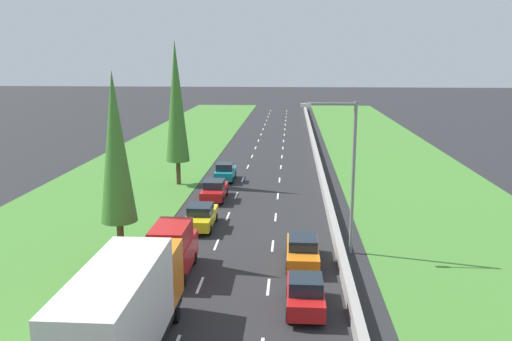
% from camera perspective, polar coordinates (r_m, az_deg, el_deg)
% --- Properties ---
extents(ground_plane, '(300.00, 300.00, 0.00)m').
position_cam_1_polar(ground_plane, '(59.25, 1.05, 0.97)').
color(ground_plane, '#28282B').
rests_on(ground_plane, ground).
extents(grass_verge_left, '(14.00, 140.00, 0.04)m').
position_cam_1_polar(grass_verge_left, '(61.17, -10.87, 1.13)').
color(grass_verge_left, '#478433').
rests_on(grass_verge_left, ground).
extents(grass_verge_right, '(14.00, 140.00, 0.04)m').
position_cam_1_polar(grass_verge_right, '(60.30, 14.80, 0.78)').
color(grass_verge_right, '#478433').
rests_on(grass_verge_right, ground).
extents(median_barrier, '(0.44, 120.00, 0.85)m').
position_cam_1_polar(median_barrier, '(59.18, 6.57, 1.30)').
color(median_barrier, '#9E9B93').
rests_on(median_barrier, ground).
extents(lane_markings, '(3.64, 116.00, 0.01)m').
position_cam_1_polar(lane_markings, '(59.25, 1.05, 0.98)').
color(lane_markings, white).
rests_on(lane_markings, ground).
extents(white_box_truck_left_lane, '(2.46, 9.40, 4.18)m').
position_cam_1_polar(white_box_truck_left_lane, '(20.86, -13.92, -14.58)').
color(white_box_truck_left_lane, black).
rests_on(white_box_truck_left_lane, ground).
extents(red_van_left_lane, '(1.96, 4.90, 2.82)m').
position_cam_1_polar(red_van_left_lane, '(28.86, -8.97, -8.39)').
color(red_van_left_lane, red).
rests_on(red_van_left_lane, ground).
extents(yellow_sedan_left_lane, '(1.82, 4.50, 1.64)m').
position_cam_1_polar(yellow_sedan_left_lane, '(36.46, -5.93, -4.90)').
color(yellow_sedan_left_lane, yellow).
rests_on(yellow_sedan_left_lane, ground).
extents(red_sedan_left_lane, '(1.82, 4.50, 1.64)m').
position_cam_1_polar(red_sedan_left_lane, '(43.44, -4.48, -2.09)').
color(red_sedan_left_lane, red).
rests_on(red_sedan_left_lane, ground).
extents(teal_hatchback_left_lane, '(1.74, 3.90, 1.72)m').
position_cam_1_polar(teal_hatchback_left_lane, '(49.96, -3.31, -0.16)').
color(teal_hatchback_left_lane, teal).
rests_on(teal_hatchback_left_lane, ground).
extents(red_hatchback_right_lane, '(1.74, 3.90, 1.72)m').
position_cam_1_polar(red_hatchback_right_lane, '(25.02, 5.31, -13.00)').
color(red_hatchback_right_lane, red).
rests_on(red_hatchback_right_lane, ground).
extents(orange_sedan_right_lane, '(1.82, 4.50, 1.64)m').
position_cam_1_polar(orange_sedan_right_lane, '(30.20, 5.02, -8.53)').
color(orange_sedan_right_lane, orange).
rests_on(orange_sedan_right_lane, ground).
extents(poplar_tree_second, '(2.07, 2.07, 10.77)m').
position_cam_1_polar(poplar_tree_second, '(30.67, -14.82, 2.33)').
color(poplar_tree_second, '#4C3823').
rests_on(poplar_tree_second, ground).
extents(poplar_tree_third, '(2.12, 2.12, 12.92)m').
position_cam_1_polar(poplar_tree_third, '(47.93, -8.55, 7.28)').
color(poplar_tree_third, '#4C3823').
rests_on(poplar_tree_third, ground).
extents(street_light_mast, '(3.20, 0.28, 9.00)m').
position_cam_1_polar(street_light_mast, '(31.02, 9.78, 0.40)').
color(street_light_mast, gray).
rests_on(street_light_mast, ground).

